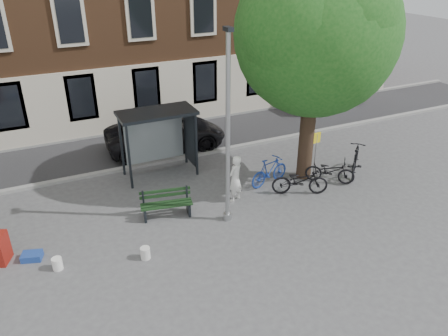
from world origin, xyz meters
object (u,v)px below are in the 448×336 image
bike_d (355,161)px  bench (166,205)px  bike_c (330,171)px  bus_shelter (167,127)px  notice_sign (316,145)px  car_silver (327,94)px  lamppost (228,141)px  painter (235,179)px  bike_a (300,181)px  bike_b (269,171)px  car_dark (166,133)px

bike_d → bench: bearing=42.8°
bench → bike_c: bearing=7.4°
bus_shelter → notice_sign: bus_shelter is taller
bus_shelter → car_silver: (10.54, 3.83, -1.19)m
bike_c → bike_d: bike_d is taller
lamppost → bike_d: lamppost is taller
painter → bike_a: 2.41m
bike_c → painter: bearing=123.9°
painter → car_silver: size_ratio=0.39×
bike_d → car_silver: 8.23m
lamppost → bench: size_ratio=3.47×
painter → bench: painter is taller
bike_a → bike_b: size_ratio=1.13×
bench → bike_a: size_ratio=0.87×
painter → notice_sign: 3.60m
lamppost → bus_shelter: lamppost is taller
painter → car_dark: (-0.77, 5.28, -0.13)m
painter → bike_d: painter is taller
car_dark → car_silver: car_silver is taller
bus_shelter → bike_b: bearing=-40.0°
bike_c → bike_d: bearing=-47.1°
bus_shelter → bike_d: bearing=-27.2°
painter → notice_sign: bearing=156.2°
bench → bike_d: (7.60, -0.31, 0.20)m
bench → bike_b: bearing=17.0°
bench → car_silver: (11.65, 6.85, 0.33)m
bench → notice_sign: 6.12m
painter → car_silver: bearing=-171.5°
bike_b → painter: bearing=92.7°
bike_a → bike_d: (2.79, 0.34, 0.08)m
car_dark → car_silver: bearing=-77.0°
bus_shelter → bench: bus_shelter is taller
lamppost → car_silver: bearing=38.6°
bike_a → car_dark: 6.61m
lamppost → bus_shelter: bearing=98.4°
painter → bike_a: painter is taller
bike_c → bike_d: 1.27m
lamppost → bike_c: (4.62, 0.68, -2.30)m
bike_c → car_silver: car_silver is taller
bike_c → bench: bearing=124.9°
bike_a → car_dark: car_dark is taller
bench → car_dark: size_ratio=0.34×
bike_a → bike_d: bearing=-58.6°
bike_b → car_dark: bearing=13.0°
bike_a → painter: bearing=100.7°
bench → painter: bearing=9.1°
bench → car_silver: bearing=41.5°
car_dark → bike_c: bearing=-137.0°
bike_b → bike_d: 3.50m
lamppost → painter: size_ratio=3.58×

